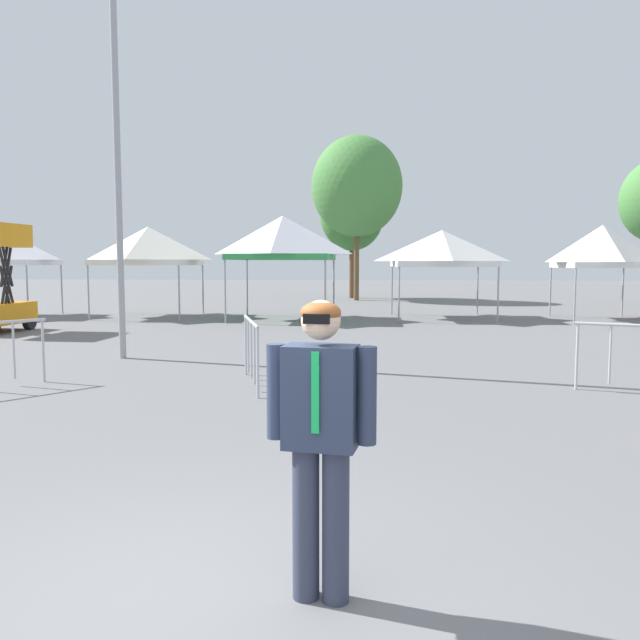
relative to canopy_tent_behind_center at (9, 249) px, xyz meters
name	(u,v)px	position (x,y,z in m)	size (l,w,h in m)	color
ground_plane	(189,612)	(12.59, -19.02, -2.50)	(140.00, 140.00, 0.00)	slate
canopy_tent_behind_center	(9,249)	(0.00, 0.00, 0.00)	(2.90, 2.90, 3.09)	#9E9EA3
canopy_tent_far_left	(148,246)	(5.24, 0.25, 0.11)	(3.44, 3.44, 3.31)	#9E9EA3
canopy_tent_right_of_center	(283,238)	(10.35, -0.43, 0.36)	(3.53, 3.53, 3.63)	#9E9EA3
canopy_tent_center	(442,248)	(15.94, 0.55, 0.01)	(3.61, 3.61, 3.15)	#9E9EA3
canopy_tent_behind_left	(602,246)	(21.45, 0.50, 0.06)	(2.86, 2.86, 3.31)	#9E9EA3
person_foreground	(321,428)	(13.33, -18.81, -1.46)	(0.64, 0.30, 1.78)	#33384C
light_pole_near_lift	(115,81)	(8.35, -9.73, 3.15)	(0.36, 0.36, 10.13)	#9E9EA3
tree_behind_tents_left	(357,186)	(12.54, 11.25, 3.50)	(4.78, 4.78, 8.64)	brown
tree_behind_tents_center	(352,216)	(12.20, 13.37, 2.13)	(3.57, 3.57, 6.61)	brown
crowd_barrier_by_lift	(251,339)	(11.62, -12.39, -1.74)	(0.66, 2.02, 1.08)	#B7BABF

